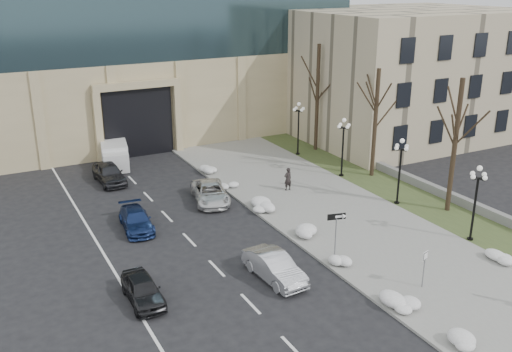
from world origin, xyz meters
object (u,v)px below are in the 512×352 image
at_px(pedestrian, 288,179).
at_px(lamppost_a, 476,193).
at_px(car_a, 143,290).
at_px(lamppost_b, 400,162).
at_px(car_c, 136,220).
at_px(keep_sign, 425,262).
at_px(car_e, 109,173).
at_px(box_truck, 114,154).
at_px(lamppost_c, 343,139).
at_px(lamppost_d, 299,121).
at_px(car_b, 274,267).
at_px(one_way_sign, 339,222).
at_px(car_d, 210,193).

xyz_separation_m(pedestrian, lamppost_a, (5.39, -12.23, 2.10)).
distance_m(car_a, lamppost_b, 19.83).
xyz_separation_m(car_c, keep_sign, (10.66, -13.84, 0.93)).
bearing_deg(keep_sign, car_e, 96.92).
distance_m(car_e, lamppost_a, 26.21).
distance_m(box_truck, lamppost_a, 28.86).
height_order(lamppost_a, lamppost_b, same).
bearing_deg(car_e, lamppost_c, -25.38).
distance_m(car_a, lamppost_a, 19.63).
distance_m(box_truck, lamppost_d, 15.91).
xyz_separation_m(car_c, lamppost_a, (17.14, -11.01, 2.46)).
bearing_deg(lamppost_c, lamppost_b, -90.00).
bearing_deg(car_b, car_c, 111.44).
xyz_separation_m(car_b, car_c, (-4.54, 9.45, -0.10)).
relative_size(car_a, lamppost_a, 0.79).
height_order(box_truck, one_way_sign, one_way_sign).
xyz_separation_m(car_d, lamppost_d, (11.21, 6.44, 2.40)).
height_order(car_e, lamppost_c, lamppost_c).
bearing_deg(lamppost_d, car_c, -153.64).
bearing_deg(pedestrian, lamppost_a, 109.60).
height_order(car_d, one_way_sign, one_way_sign).
height_order(car_e, one_way_sign, one_way_sign).
height_order(car_c, car_d, car_d).
distance_m(car_b, lamppost_b, 13.73).
height_order(car_b, car_e, car_e).
distance_m(car_b, box_truck, 23.18).
bearing_deg(car_c, car_a, -98.90).
relative_size(lamppost_a, lamppost_d, 1.00).
distance_m(box_truck, lamppost_c, 19.03).
xyz_separation_m(lamppost_b, lamppost_c, (0.00, 6.50, 0.00)).
bearing_deg(lamppost_a, box_truck, 121.20).
height_order(pedestrian, lamppost_d, lamppost_d).
distance_m(keep_sign, lamppost_b, 11.46).
bearing_deg(car_a, car_d, 53.30).
relative_size(car_e, pedestrian, 2.62).
relative_size(car_a, lamppost_b, 0.79).
xyz_separation_m(car_b, keep_sign, (6.12, -4.39, 0.84)).
relative_size(car_e, lamppost_a, 0.95).
xyz_separation_m(car_b, car_e, (-3.88, 18.70, 0.06)).
relative_size(pedestrian, lamppost_b, 0.36).
relative_size(car_d, box_truck, 0.78).
relative_size(car_e, keep_sign, 2.14).
bearing_deg(lamppost_a, car_d, 130.64).
height_order(car_d, lamppost_d, lamppost_d).
relative_size(pedestrian, one_way_sign, 0.59).
bearing_deg(one_way_sign, lamppost_b, 44.23).
xyz_separation_m(pedestrian, one_way_sign, (-3.17, -10.68, 1.43)).
xyz_separation_m(car_a, keep_sign, (12.82, -5.50, 0.91)).
distance_m(one_way_sign, lamppost_d, 19.90).
relative_size(car_b, car_d, 0.89).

